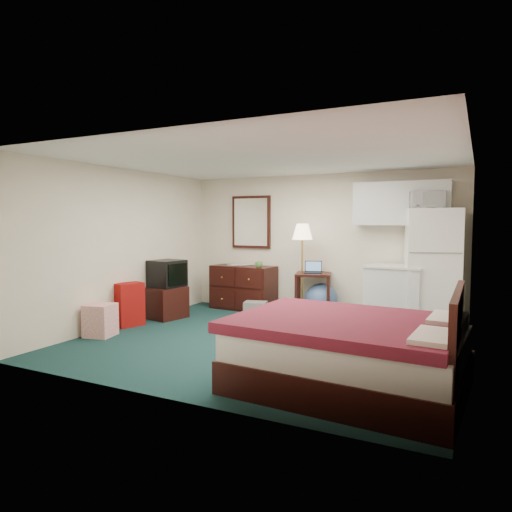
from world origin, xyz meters
The scene contains 25 objects.
floor centered at (0.00, 0.00, 0.00)m, with size 5.00×4.50×0.01m, color #142A2E.
ceiling centered at (0.00, 0.00, 2.50)m, with size 5.00×4.50×0.01m, color #EFE1CA.
walls centered at (0.00, 0.00, 1.25)m, with size 5.01×4.51×2.50m.
mirror centered at (-1.35, 2.22, 1.65)m, with size 0.80×0.06×1.00m, color white, non-canonical shape.
upper_cabinets centered at (1.45, 2.08, 1.95)m, with size 1.50×0.35×0.70m, color silver, non-canonical shape.
headboard centered at (2.46, -1.20, 0.55)m, with size 0.06×1.56×1.00m, color black, non-canonical shape.
dresser centered at (-1.40, 1.98, 0.41)m, with size 1.21×0.55×0.82m, color black, non-canonical shape.
floor_lamp centered at (-0.15, 1.81, 0.81)m, with size 0.35×0.35×1.62m, color gold, non-canonical shape.
desk centered at (0.01, 1.93, 0.38)m, with size 0.60×0.60×0.76m, color black, non-canonical shape.
exercise_ball centered at (0.15, 1.96, 0.29)m, with size 0.59×0.59×0.59m, color #3B5686.
kitchen_counter centered at (1.44, 1.79, 0.47)m, with size 0.86×0.65×0.94m, color silver, non-canonical shape.
fridge centered at (1.95, 1.88, 0.93)m, with size 0.77×0.77×1.86m, color white, non-canonical shape.
bed centered at (1.48, -1.20, 0.34)m, with size 2.15×1.68×0.69m, color #4D1522, non-canonical shape.
tv_stand centered at (-2.21, 0.66, 0.27)m, with size 0.54×0.59×0.54m, color black, non-canonical shape.
suitcase centered at (-2.35, -0.09, 0.34)m, with size 0.27×0.42×0.69m, color maroon, non-canonical shape.
retail_box centered at (-2.28, -0.78, 0.23)m, with size 0.37×0.37×0.47m, color white, non-canonical shape.
file_bin centered at (-0.87, 1.43, 0.13)m, with size 0.38×0.28×0.26m, color slate, non-canonical shape.
cardboard_box_a centered at (0.29, 1.16, 0.11)m, with size 0.26×0.22×0.22m, color olive, non-canonical shape.
cardboard_box_b centered at (0.80, 1.41, 0.12)m, with size 0.21×0.24×0.24m, color olive, non-canonical shape.
laptop centered at (0.02, 1.90, 0.86)m, with size 0.30×0.24×0.20m, color black, non-canonical shape.
crt_tv centered at (-2.21, 0.71, 0.77)m, with size 0.50×0.54×0.46m, color black, non-canonical shape.
microwave centered at (1.86, 1.84, 2.02)m, with size 0.48×0.27×0.33m, color white.
book_a centered at (-1.64, 1.98, 0.94)m, with size 0.17×0.02×0.24m, color olive.
book_b centered at (-1.46, 2.06, 0.93)m, with size 0.16×0.02×0.21m, color olive.
mug centered at (-0.99, 1.81, 0.89)m, with size 0.14×0.11×0.14m, color #4C803A.
Camera 1 is at (2.63, -5.61, 1.66)m, focal length 32.00 mm.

